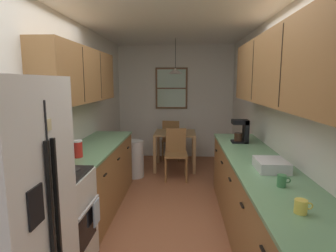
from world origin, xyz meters
The scene contains 23 objects.
ground_plane centered at (0.00, 1.00, 0.00)m, with size 12.00×12.00×0.00m, color #995B3D.
wall_left centered at (-1.35, 1.00, 1.27)m, with size 0.10×9.00×2.55m, color silver.
wall_right centered at (1.35, 1.00, 1.27)m, with size 0.10×9.00×2.55m, color silver.
wall_back centered at (0.00, 3.65, 1.27)m, with size 4.40×0.10×2.55m, color silver.
ceiling_slab centered at (0.00, 1.00, 2.59)m, with size 4.40×9.00×0.08m, color white.
stove_range centered at (-0.99, -0.48, 0.47)m, with size 0.66×0.64×1.10m.
microwave_over_range centered at (-1.11, -0.48, 1.61)m, with size 0.39×0.61×0.30m.
counter_left centered at (-1.00, 0.84, 0.45)m, with size 0.64×1.99×0.90m.
upper_cabinets_left centered at (-1.14, 0.79, 1.82)m, with size 0.33×2.07×0.68m.
counter_right centered at (1.00, 0.11, 0.45)m, with size 0.64×3.21×0.90m.
upper_cabinets_right centered at (1.14, 0.06, 1.86)m, with size 0.33×2.89×0.73m.
dining_table centered at (0.02, 2.69, 0.61)m, with size 0.80×0.76×0.74m.
dining_chair_near centered at (0.05, 2.11, 0.50)m, with size 0.42×0.42×0.90m.
dining_chair_far centered at (-0.07, 3.28, 0.50)m, with size 0.45×0.45×0.90m.
pendant_light centered at (0.02, 2.69, 1.94)m, with size 0.28×0.28×0.66m.
back_window centered at (-0.09, 3.58, 1.59)m, with size 0.72×0.05×0.92m.
trash_bin centered at (-0.70, 2.13, 0.34)m, with size 0.33×0.33×0.68m, color silver.
storage_canister centered at (-1.00, 0.19, 1.00)m, with size 0.12×0.12×0.19m.
dish_towel centered at (-0.64, -0.32, 0.50)m, with size 0.02×0.16×0.24m, color silver.
coffee_maker centered at (1.00, 1.06, 1.07)m, with size 0.22×0.18×0.32m.
mug_by_coffeemaker centered at (0.98, -0.59, 0.95)m, with size 0.11×0.07×0.10m.
mug_spare centered at (0.95, -1.05, 0.95)m, with size 0.12×0.08×0.09m.
dish_rack centered at (1.03, -0.16, 0.95)m, with size 0.28×0.34×0.10m, color silver.
Camera 1 is at (0.19, -2.79, 1.74)m, focal length 29.85 mm.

